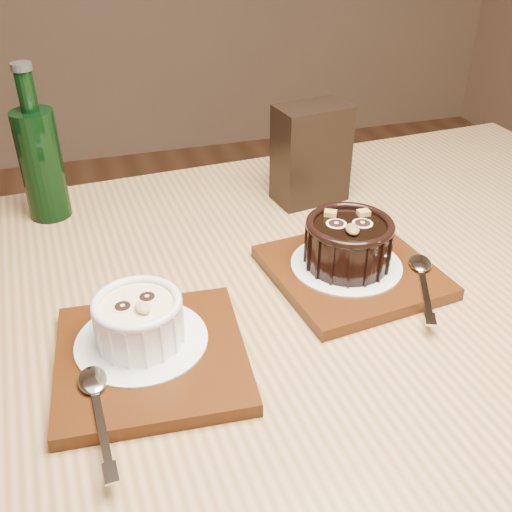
{
  "coord_description": "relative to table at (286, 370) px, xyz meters",
  "views": [
    {
      "loc": [
        -0.07,
        -0.29,
        1.15
      ],
      "look_at": [
        0.09,
        0.22,
        0.81
      ],
      "focal_mm": 42.0,
      "sensor_mm": 36.0,
      "label": 1
    }
  ],
  "objects": [
    {
      "name": "table",
      "position": [
        0.0,
        0.0,
        0.0
      ],
      "size": [
        1.25,
        0.87,
        0.75
      ],
      "rotation": [
        0.0,
        0.0,
        0.06
      ],
      "color": "olive",
      "rests_on": "ground"
    },
    {
      "name": "tray_left",
      "position": [
        -0.16,
        -0.04,
        0.1
      ],
      "size": [
        0.19,
        0.19,
        0.01
      ],
      "primitive_type": "cube",
      "rotation": [
        0.0,
        0.0,
        -0.08
      ],
      "color": "#45200B",
      "rests_on": "table"
    },
    {
      "name": "doily_left",
      "position": [
        -0.16,
        -0.02,
        0.11
      ],
      "size": [
        0.13,
        0.13,
        0.0
      ],
      "primitive_type": "cylinder",
      "color": "white",
      "rests_on": "tray_left"
    },
    {
      "name": "ramekin_white",
      "position": [
        -0.16,
        -0.02,
        0.13
      ],
      "size": [
        0.09,
        0.09,
        0.05
      ],
      "rotation": [
        0.0,
        0.0,
        0.33
      ],
      "color": "white",
      "rests_on": "doily_left"
    },
    {
      "name": "spoon_left",
      "position": [
        -0.21,
        -0.1,
        0.11
      ],
      "size": [
        0.03,
        0.14,
        0.01
      ],
      "primitive_type": null,
      "rotation": [
        0.0,
        0.0,
        0.05
      ],
      "color": "silver",
      "rests_on": "tray_left"
    },
    {
      "name": "tray_right",
      "position": [
        0.09,
        0.04,
        0.1
      ],
      "size": [
        0.2,
        0.2,
        0.01
      ],
      "primitive_type": "cube",
      "rotation": [
        0.0,
        0.0,
        0.12
      ],
      "color": "#45200B",
      "rests_on": "table"
    },
    {
      "name": "doily_right",
      "position": [
        0.09,
        0.04,
        0.11
      ],
      "size": [
        0.13,
        0.13,
        0.0
      ],
      "primitive_type": "cylinder",
      "color": "white",
      "rests_on": "tray_right"
    },
    {
      "name": "ramekin_dark",
      "position": [
        0.09,
        0.04,
        0.14
      ],
      "size": [
        0.1,
        0.1,
        0.06
      ],
      "rotation": [
        0.0,
        0.0,
        -0.27
      ],
      "color": "black",
      "rests_on": "doily_right"
    },
    {
      "name": "spoon_right",
      "position": [
        0.15,
        -0.02,
        0.11
      ],
      "size": [
        0.08,
        0.13,
        0.01
      ],
      "primitive_type": null,
      "rotation": [
        0.0,
        0.0,
        -0.43
      ],
      "color": "silver",
      "rests_on": "tray_right"
    },
    {
      "name": "condiment_stand",
      "position": [
        0.12,
        0.24,
        0.16
      ],
      "size": [
        0.11,
        0.08,
        0.14
      ],
      "primitive_type": "cube",
      "rotation": [
        0.0,
        0.0,
        0.16
      ],
      "color": "black",
      "rests_on": "table"
    },
    {
      "name": "green_bottle",
      "position": [
        -0.24,
        0.3,
        0.17
      ],
      "size": [
        0.06,
        0.06,
        0.21
      ],
      "color": "black",
      "rests_on": "table"
    }
  ]
}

